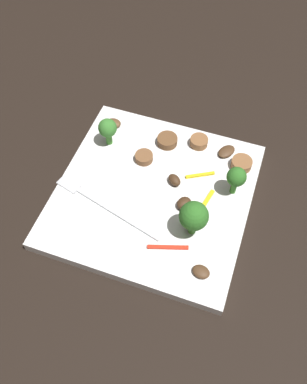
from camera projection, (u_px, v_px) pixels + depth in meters
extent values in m
plane|color=black|center=(153.00, 198.00, 0.62)|extent=(1.40, 1.40, 0.00)
cube|color=white|center=(153.00, 195.00, 0.62)|extent=(0.28, 0.28, 0.02)
cube|color=silver|center=(117.00, 214.00, 0.59)|extent=(0.14, 0.04, 0.00)
cube|color=silver|center=(69.00, 185.00, 0.62)|extent=(0.04, 0.03, 0.00)
cylinder|color=#347525|center=(192.00, 226.00, 0.56)|extent=(0.01, 0.01, 0.03)
sphere|color=#2D6B23|center=(194.00, 216.00, 0.54)|extent=(0.04, 0.04, 0.04)
cylinder|color=#347525|center=(234.00, 186.00, 0.60)|extent=(0.01, 0.01, 0.03)
sphere|color=#2D6B23|center=(237.00, 177.00, 0.58)|extent=(0.03, 0.03, 0.03)
cylinder|color=#408630|center=(109.00, 137.00, 0.65)|extent=(0.01, 0.01, 0.03)
sphere|color=#387A2D|center=(108.00, 128.00, 0.64)|extent=(0.03, 0.03, 0.03)
cylinder|color=brown|center=(144.00, 157.00, 0.64)|extent=(0.03, 0.03, 0.01)
cylinder|color=brown|center=(199.00, 142.00, 0.66)|extent=(0.04, 0.04, 0.01)
cylinder|color=brown|center=(167.00, 141.00, 0.66)|extent=(0.04, 0.04, 0.01)
cylinder|color=brown|center=(242.00, 164.00, 0.63)|extent=(0.04, 0.04, 0.01)
ellipsoid|color=#4C331E|center=(226.00, 151.00, 0.65)|extent=(0.03, 0.04, 0.01)
ellipsoid|color=#422B19|center=(174.00, 180.00, 0.61)|extent=(0.03, 0.03, 0.01)
ellipsoid|color=#422B19|center=(184.00, 203.00, 0.59)|extent=(0.03, 0.03, 0.01)
ellipsoid|color=brown|center=(113.00, 123.00, 0.68)|extent=(0.02, 0.02, 0.01)
ellipsoid|color=#4C331E|center=(201.00, 272.00, 0.54)|extent=(0.03, 0.02, 0.01)
cube|color=yellow|center=(208.00, 199.00, 0.60)|extent=(0.01, 0.04, 0.00)
cube|color=red|center=(168.00, 247.00, 0.56)|extent=(0.05, 0.02, 0.00)
cube|color=yellow|center=(200.00, 175.00, 0.63)|extent=(0.04, 0.03, 0.00)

